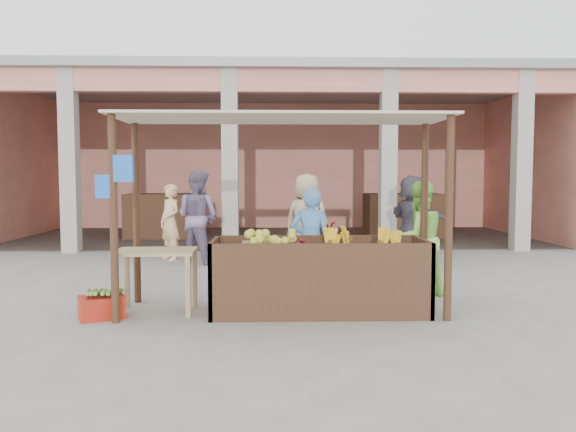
{
  "coord_description": "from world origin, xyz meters",
  "views": [
    {
      "loc": [
        -0.06,
        -6.78,
        1.66
      ],
      "look_at": [
        0.16,
        1.2,
        1.1
      ],
      "focal_mm": 35.0,
      "sensor_mm": 36.0,
      "label": 1
    }
  ],
  "objects_px": {
    "vendor_blue": "(311,239)",
    "vendor_green": "(418,236)",
    "side_table": "(156,261)",
    "motorcycle": "(300,250)",
    "red_crate": "(102,307)",
    "fruit_stall": "(319,280)"
  },
  "relations": [
    {
      "from": "fruit_stall",
      "to": "red_crate",
      "type": "xyz_separation_m",
      "value": [
        -2.57,
        -0.24,
        -0.27
      ]
    },
    {
      "from": "fruit_stall",
      "to": "motorcycle",
      "type": "xyz_separation_m",
      "value": [
        -0.14,
        2.0,
        0.1
      ]
    },
    {
      "from": "red_crate",
      "to": "vendor_green",
      "type": "xyz_separation_m",
      "value": [
        4.03,
        1.14,
        0.71
      ]
    },
    {
      "from": "fruit_stall",
      "to": "motorcycle",
      "type": "height_order",
      "value": "motorcycle"
    },
    {
      "from": "vendor_blue",
      "to": "motorcycle",
      "type": "height_order",
      "value": "vendor_blue"
    },
    {
      "from": "side_table",
      "to": "motorcycle",
      "type": "bearing_deg",
      "value": 44.76
    },
    {
      "from": "red_crate",
      "to": "motorcycle",
      "type": "relative_size",
      "value": 0.26
    },
    {
      "from": "vendor_blue",
      "to": "vendor_green",
      "type": "xyz_separation_m",
      "value": [
        1.5,
        0.12,
        0.03
      ]
    },
    {
      "from": "motorcycle",
      "to": "vendor_blue",
      "type": "bearing_deg",
      "value": -156.46
    },
    {
      "from": "red_crate",
      "to": "vendor_green",
      "type": "bearing_deg",
      "value": -8.79
    },
    {
      "from": "side_table",
      "to": "motorcycle",
      "type": "height_order",
      "value": "motorcycle"
    },
    {
      "from": "vendor_green",
      "to": "motorcycle",
      "type": "height_order",
      "value": "vendor_green"
    },
    {
      "from": "red_crate",
      "to": "vendor_green",
      "type": "height_order",
      "value": "vendor_green"
    },
    {
      "from": "fruit_stall",
      "to": "vendor_blue",
      "type": "relative_size",
      "value": 1.61
    },
    {
      "from": "fruit_stall",
      "to": "vendor_blue",
      "type": "bearing_deg",
      "value": 93.16
    },
    {
      "from": "side_table",
      "to": "red_crate",
      "type": "bearing_deg",
      "value": -157.08
    },
    {
      "from": "fruit_stall",
      "to": "side_table",
      "type": "relative_size",
      "value": 2.67
    },
    {
      "from": "side_table",
      "to": "vendor_blue",
      "type": "bearing_deg",
      "value": 19.34
    },
    {
      "from": "vendor_blue",
      "to": "motorcycle",
      "type": "bearing_deg",
      "value": -77.01
    },
    {
      "from": "motorcycle",
      "to": "side_table",
      "type": "bearing_deg",
      "value": 155.87
    },
    {
      "from": "vendor_blue",
      "to": "side_table",
      "type": "bearing_deg",
      "value": 29.89
    },
    {
      "from": "fruit_stall",
      "to": "red_crate",
      "type": "bearing_deg",
      "value": -174.76
    }
  ]
}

